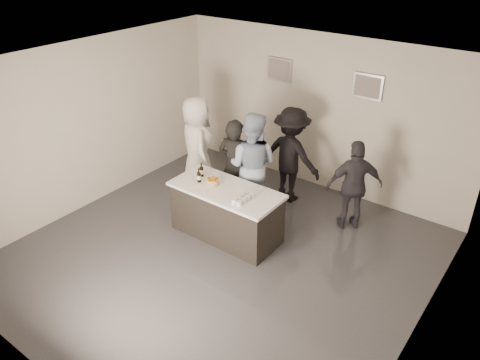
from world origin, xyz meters
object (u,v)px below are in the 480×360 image
at_px(bar_counter, 226,212).
at_px(person_guest_right, 354,186).
at_px(beer_bottle_a, 201,169).
at_px(person_main_blue, 252,165).
at_px(cake, 213,182).
at_px(beer_bottle_b, 199,175).
at_px(person_main_black, 235,167).
at_px(person_guest_left, 197,145).
at_px(person_guest_back, 291,155).

relative_size(bar_counter, person_guest_right, 1.15).
xyz_separation_m(beer_bottle_a, person_main_blue, (0.50, 0.76, -0.07)).
xyz_separation_m(cake, beer_bottle_b, (-0.23, -0.07, 0.09)).
relative_size(person_main_black, person_main_blue, 0.93).
height_order(person_main_blue, person_guest_right, person_main_blue).
xyz_separation_m(bar_counter, person_guest_right, (1.56, 1.50, 0.36)).
bearing_deg(beer_bottle_a, person_guest_right, 33.09).
relative_size(cake, person_main_black, 0.12).
distance_m(bar_counter, beer_bottle_a, 0.84).
distance_m(bar_counter, person_guest_right, 2.19).
height_order(cake, person_guest_left, person_guest_left).
relative_size(bar_counter, person_guest_back, 1.02).
bearing_deg(person_guest_right, beer_bottle_a, -7.04).
height_order(cake, person_guest_right, person_guest_right).
xyz_separation_m(bar_counter, beer_bottle_b, (-0.50, -0.08, 0.58)).
xyz_separation_m(bar_counter, beer_bottle_a, (-0.60, 0.09, 0.58)).
xyz_separation_m(person_main_black, person_main_blue, (0.27, 0.14, 0.07)).
xyz_separation_m(beer_bottle_b, person_guest_right, (2.06, 1.58, -0.22)).
relative_size(person_main_black, person_guest_back, 0.98).
distance_m(cake, beer_bottle_b, 0.26).
bearing_deg(person_guest_back, person_guest_right, 174.76).
bearing_deg(person_guest_left, person_main_black, -154.28).
xyz_separation_m(cake, person_main_black, (-0.10, 0.73, -0.04)).
relative_size(person_main_black, person_guest_right, 1.10).
bearing_deg(bar_counter, person_main_black, 116.87).
height_order(person_main_black, person_guest_left, person_guest_left).
bearing_deg(bar_counter, beer_bottle_a, 170.99).
relative_size(beer_bottle_a, person_main_black, 0.15).
distance_m(beer_bottle_b, person_main_blue, 1.02).
distance_m(bar_counter, person_main_black, 0.92).
height_order(beer_bottle_a, person_main_black, person_main_black).
bearing_deg(person_main_blue, beer_bottle_a, 38.88).
distance_m(beer_bottle_a, person_guest_back, 1.78).
bearing_deg(person_main_black, person_guest_left, -17.82).
bearing_deg(person_guest_back, person_main_black, 61.98).
distance_m(bar_counter, person_main_blue, 1.00).
xyz_separation_m(person_main_black, person_guest_right, (1.92, 0.78, -0.08)).
relative_size(bar_counter, person_guest_left, 0.97).
distance_m(beer_bottle_b, person_guest_left, 1.36).
height_order(beer_bottle_a, person_guest_right, person_guest_right).
height_order(bar_counter, beer_bottle_a, beer_bottle_a).
distance_m(person_main_black, person_guest_back, 1.12).
relative_size(person_main_blue, person_guest_left, 1.01).
bearing_deg(cake, beer_bottle_a, 162.26).
distance_m(bar_counter, cake, 0.56).
bearing_deg(person_guest_right, person_guest_back, -47.73).
bearing_deg(beer_bottle_b, person_main_black, 80.31).
xyz_separation_m(cake, person_guest_right, (1.82, 1.51, -0.13)).
relative_size(bar_counter, cake, 8.85).
relative_size(beer_bottle_a, person_main_blue, 0.14).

